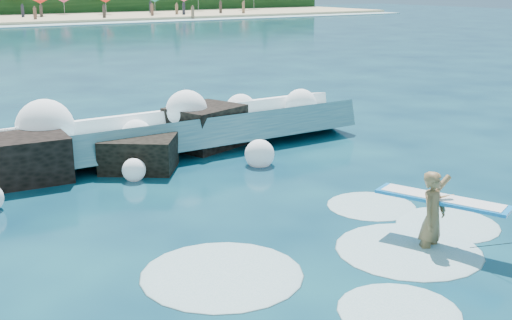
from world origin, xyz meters
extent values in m
plane|color=#07213B|center=(0.00, 0.00, 0.00)|extent=(200.00, 200.00, 0.00)
cube|color=teal|center=(-0.11, 7.74, 0.42)|extent=(16.95, 2.58, 1.41)
cube|color=white|center=(-0.11, 8.54, 0.85)|extent=(16.95, 1.19, 0.66)
cube|color=black|center=(-2.26, 7.31, 0.47)|extent=(2.65, 2.07, 1.36)
cube|color=black|center=(0.74, 6.51, 0.37)|extent=(2.39, 2.30, 1.05)
cube|color=black|center=(3.44, 7.71, 0.51)|extent=(2.52, 2.25, 1.47)
imported|color=olive|center=(3.19, -1.42, 0.60)|extent=(0.76, 0.62, 1.82)
cube|color=#0C78CF|center=(3.47, -1.37, 0.91)|extent=(1.45, 2.52, 0.06)
cube|color=white|center=(3.47, -1.37, 0.93)|extent=(1.28, 2.29, 0.06)
cylinder|color=black|center=(3.37, -2.62, 0.45)|extent=(0.01, 0.91, 0.43)
sphere|color=white|center=(-1.19, 8.25, 1.06)|extent=(1.55, 1.55, 1.55)
sphere|color=white|center=(1.15, 7.59, 0.69)|extent=(0.87, 0.87, 0.87)
sphere|color=white|center=(2.88, 7.83, 1.15)|extent=(1.25, 1.25, 1.25)
sphere|color=white|center=(5.18, 8.46, 0.84)|extent=(1.01, 1.01, 1.01)
sphere|color=white|center=(6.99, 7.62, 0.94)|extent=(1.06, 1.06, 1.06)
sphere|color=white|center=(0.23, 5.69, 0.27)|extent=(0.60, 0.60, 0.60)
sphere|color=white|center=(3.67, 5.10, 0.31)|extent=(0.82, 0.82, 0.82)
ellipsoid|color=silver|center=(2.79, -1.26, 0.00)|extent=(2.76, 2.76, 0.14)
ellipsoid|color=silver|center=(0.94, -2.82, 0.00)|extent=(1.91, 1.91, 0.10)
ellipsoid|color=silver|center=(4.44, -0.77, 0.00)|extent=(2.13, 2.13, 0.11)
ellipsoid|color=silver|center=(-0.67, -0.22, 0.00)|extent=(2.85, 2.85, 0.14)
ellipsoid|color=silver|center=(3.91, 0.94, 0.00)|extent=(2.00, 2.00, 0.10)
cone|color=red|center=(18.76, 80.34, 2.25)|extent=(2.00, 2.00, 0.50)
cone|color=#E04175|center=(22.60, 82.48, 2.25)|extent=(2.00, 2.00, 0.50)
cone|color=red|center=(27.51, 79.41, 2.25)|extent=(2.00, 2.00, 0.50)
cone|color=#137A6F|center=(34.15, 77.61, 2.25)|extent=(2.00, 2.00, 0.50)
cone|color=#E04175|center=(38.98, 77.86, 2.25)|extent=(2.00, 2.00, 0.50)
cube|color=#8C664C|center=(53.97, 80.32, 1.18)|extent=(0.35, 0.22, 1.57)
cube|color=brown|center=(15.88, 78.36, 1.19)|extent=(0.35, 0.22, 1.58)
cube|color=#3F332D|center=(16.64, 74.59, 1.20)|extent=(0.35, 0.22, 1.60)
cube|color=brown|center=(48.31, 68.81, 0.84)|extent=(0.35, 0.22, 1.52)
cube|color=#3F332D|center=(35.05, 72.33, 1.17)|extent=(0.35, 0.22, 1.54)
cube|color=#8C664C|center=(14.31, 70.32, 1.08)|extent=(0.35, 0.22, 1.37)
cube|color=#3F332D|center=(34.73, 76.10, 1.17)|extent=(0.35, 0.22, 1.53)
cube|color=#262633|center=(39.79, 76.11, 1.19)|extent=(0.35, 0.22, 1.58)
cube|color=brown|center=(39.42, 74.70, 1.13)|extent=(0.35, 0.22, 1.47)
cube|color=#3F332D|center=(12.75, 74.41, 1.14)|extent=(0.35, 0.22, 1.48)
cube|color=#8C664C|center=(31.35, 72.49, 1.18)|extent=(0.35, 0.22, 1.56)
camera|label=1|loc=(-5.76, -8.97, 4.88)|focal=45.00mm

